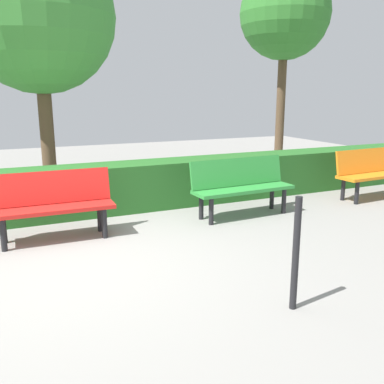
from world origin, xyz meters
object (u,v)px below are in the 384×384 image
Objects in this scene: bench_orange at (375,170)px; bench_green at (241,184)px; tree_mid at (38,17)px; bench_red at (53,202)px; tree_near at (285,15)px.

bench_green is at bearing -2.53° from bench_orange.
tree_mid is (5.24, -2.41, 2.56)m from bench_orange.
tree_mid is at bearing -94.22° from bench_red.
bench_green is 2.72m from bench_red.
bench_green is 5.32m from tree_near.
bench_orange and bench_red have the same top height.
bench_red is (5.47, -0.04, -0.00)m from bench_orange.
bench_orange is 4.42m from tree_near.
tree_mid is (2.50, -2.42, 2.56)m from bench_green.
bench_red is 0.32× the size of tree_near.
tree_mid is (5.45, 0.75, -0.52)m from tree_near.
bench_red is at bearing 84.61° from tree_mid.
tree_mid is at bearing 7.88° from tree_near.
tree_mid reaches higher than bench_green.
bench_orange is at bearing 86.22° from tree_near.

